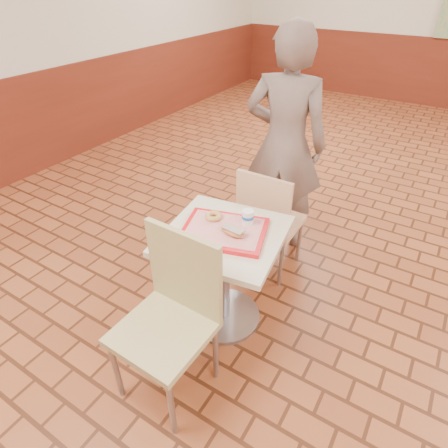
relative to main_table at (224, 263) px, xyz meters
The scene contains 8 objects.
main_table is the anchor object (origin of this frame).
chair_main_front 0.49m from the main_table, 89.09° to the right, with size 0.43×0.43×0.91m.
chair_main_back 0.55m from the main_table, 88.84° to the left, with size 0.38×0.38×0.83m.
customer 1.06m from the main_table, 95.60° to the left, with size 0.60×0.39×1.64m, color #736059.
serving_tray 0.23m from the main_table, ahead, with size 0.45×0.35×0.03m.
ring_donut 0.29m from the main_table, 151.69° to the left, with size 0.09×0.09×0.03m, color #C39247.
long_john_donut 0.28m from the main_table, 17.12° to the right, with size 0.15×0.08×0.04m.
paper_cup 0.32m from the main_table, 53.49° to the left, with size 0.07×0.07×0.08m.
Camera 1 is at (-0.22, -2.04, 1.88)m, focal length 30.00 mm.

